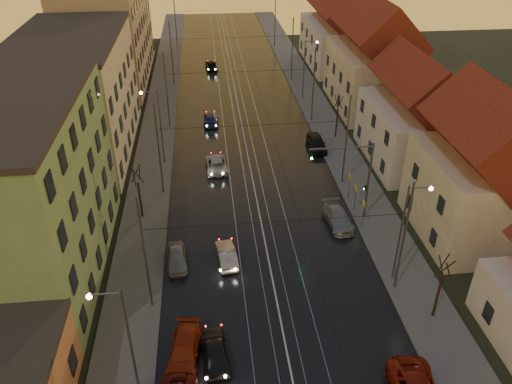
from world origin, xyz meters
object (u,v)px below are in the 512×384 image
object	(u,v)px
parked_right_1	(338,218)
parked_right_2	(316,143)
driving_car_0	(215,350)
traffic_light_mast	(358,172)
street_lamp_2	(157,119)
street_lamp_1	(406,224)
street_lamp_0	(123,335)
driving_car_3	(211,119)
parked_left_2	(184,351)
parked_left_3	(177,258)
driving_car_2	(217,164)
driving_car_1	(227,255)
street_lamp_3	(306,64)
driving_car_4	(211,65)

from	to	relation	value
parked_right_1	parked_right_2	bearing A→B (deg)	81.40
driving_car_0	parked_right_1	distance (m)	17.10
traffic_light_mast	street_lamp_2	bearing A→B (deg)	144.93
driving_car_0	street_lamp_1	bearing A→B (deg)	-162.43
driving_car_0	parked_right_2	distance (m)	29.82
traffic_light_mast	parked_right_1	bearing A→B (deg)	-154.05
street_lamp_1	parked_right_1	bearing A→B (deg)	109.87
street_lamp_0	traffic_light_mast	distance (m)	23.42
driving_car_3	parked_left_2	bearing A→B (deg)	87.64
driving_car_0	driving_car_3	bearing A→B (deg)	-97.14
driving_car_3	street_lamp_0	bearing A→B (deg)	83.65
street_lamp_2	driving_car_3	world-z (taller)	street_lamp_2
parked_left_3	parked_right_1	world-z (taller)	parked_right_1
street_lamp_1	traffic_light_mast	xyz separation A→B (m)	(-1.11, 8.00, -0.29)
parked_left_2	driving_car_3	bearing A→B (deg)	92.90
driving_car_3	parked_left_3	xyz separation A→B (m)	(-3.34, -26.06, 0.01)
driving_car_2	parked_left_2	xyz separation A→B (m)	(-2.86, -23.74, 0.02)
street_lamp_2	parked_right_2	world-z (taller)	street_lamp_2
street_lamp_1	driving_car_1	bearing A→B (deg)	165.00
parked_left_3	parked_right_1	xyz separation A→B (m)	(13.49, 3.93, 0.02)
street_lamp_3	parked_right_2	bearing A→B (deg)	-95.88
street_lamp_2	driving_car_3	xyz separation A→B (m)	(5.43, 9.38, -4.27)
parked_right_1	driving_car_3	bearing A→B (deg)	110.59
parked_left_3	parked_right_1	distance (m)	14.06
street_lamp_1	parked_right_2	size ratio (longest dim) A/B	1.83
parked_left_3	driving_car_2	bearing A→B (deg)	71.56
driving_car_1	parked_right_1	bearing A→B (deg)	-163.94
driving_car_1	driving_car_4	size ratio (longest dim) A/B	0.88
driving_car_1	parked_right_1	size ratio (longest dim) A/B	0.85
street_lamp_2	driving_car_4	world-z (taller)	street_lamp_2
driving_car_0	street_lamp_2	bearing A→B (deg)	-85.69
parked_left_3	street_lamp_3	bearing A→B (deg)	58.97
parked_right_2	parked_right_1	bearing A→B (deg)	-94.87
street_lamp_3	driving_car_3	size ratio (longest dim) A/B	1.89
street_lamp_3	driving_car_4	distance (m)	19.27
driving_car_2	traffic_light_mast	bearing A→B (deg)	135.82
driving_car_2	parked_left_3	xyz separation A→B (m)	(-3.58, -14.71, 0.00)
traffic_light_mast	parked_left_2	world-z (taller)	traffic_light_mast
driving_car_0	parked_right_1	world-z (taller)	driving_car_0
driving_car_2	driving_car_3	bearing A→B (deg)	-91.62
traffic_light_mast	driving_car_4	world-z (taller)	traffic_light_mast
driving_car_0	driving_car_1	world-z (taller)	driving_car_0
street_lamp_2	parked_left_2	world-z (taller)	street_lamp_2
street_lamp_2	parked_right_1	bearing A→B (deg)	-39.26
parked_left_3	parked_right_2	world-z (taller)	parked_right_2
street_lamp_1	driving_car_3	bearing A→B (deg)	113.51
driving_car_1	driving_car_2	xyz separation A→B (m)	(-0.21, 14.74, 0.00)
street_lamp_0	driving_car_2	distance (m)	26.99
driving_car_0	parked_left_2	xyz separation A→B (m)	(-1.84, 0.18, -0.03)
parked_left_3	parked_left_2	bearing A→B (deg)	-90.21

